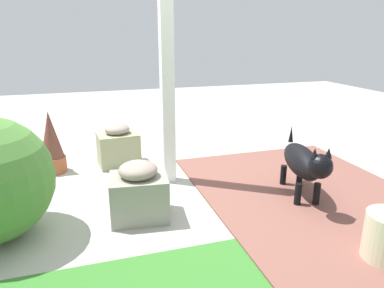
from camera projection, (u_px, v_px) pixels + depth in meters
name	position (u px, v px, depth m)	size (l,w,h in m)	color
ground_plane	(195.00, 183.00, 3.39)	(12.00, 12.00, 0.00)	#A7A899
brick_path	(309.00, 195.00, 3.13)	(1.80, 2.40, 0.02)	brown
porch_pillar	(166.00, 49.00, 3.09)	(0.11, 0.11, 2.48)	white
stone_planter_nearest	(118.00, 146.00, 3.82)	(0.45, 0.38, 0.46)	#979771
stone_planter_mid	(139.00, 192.00, 2.71)	(0.47, 0.40, 0.46)	gray
terracotta_pot_spiky	(51.00, 144.00, 3.58)	(0.25, 0.25, 0.64)	#9A4D30
dog	(304.00, 163.00, 2.99)	(0.39, 0.83, 0.57)	black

